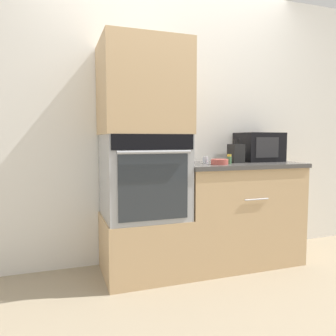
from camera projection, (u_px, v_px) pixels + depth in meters
name	position (u px, v px, depth m)	size (l,w,h in m)	color
ground_plane	(195.00, 282.00, 2.54)	(12.00, 12.00, 0.00)	gray
wall_back	(169.00, 124.00, 3.02)	(8.00, 0.05, 2.50)	silver
oven_cabinet_base	(144.00, 245.00, 2.69)	(0.66, 0.60, 0.48)	tan
wall_oven	(143.00, 176.00, 2.64)	(0.64, 0.64, 0.67)	#9EA0A5
oven_cabinet_upper	(143.00, 89.00, 2.58)	(0.66, 0.60, 0.72)	tan
counter_unit	(236.00, 212.00, 2.95)	(1.08, 0.63, 0.90)	tan
microwave	(259.00, 147.00, 3.10)	(0.38, 0.33, 0.27)	black
knife_block	(236.00, 153.00, 2.90)	(0.11, 0.13, 0.21)	black
bowl	(220.00, 162.00, 2.71)	(0.14, 0.14, 0.04)	#B24C42
condiment_jar_near	(206.00, 160.00, 2.79)	(0.05, 0.05, 0.06)	silver
condiment_jar_mid	(230.00, 157.00, 3.03)	(0.04, 0.04, 0.08)	#427047
condiment_jar_far	(229.00, 159.00, 2.77)	(0.04, 0.04, 0.08)	#427047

